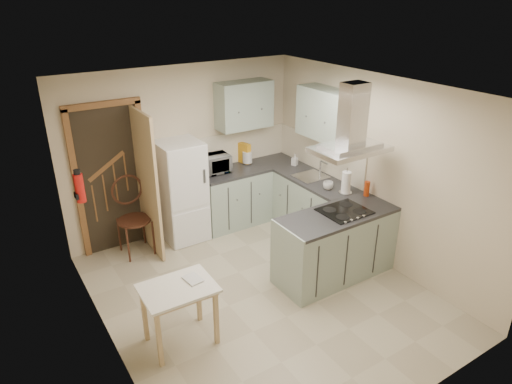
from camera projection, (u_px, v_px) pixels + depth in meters
floor at (261, 293)px, 5.65m from camera, size 4.20×4.20×0.00m
ceiling at (262, 91)px, 4.63m from camera, size 4.20×4.20×0.00m
back_wall at (184, 151)px, 6.75m from camera, size 3.60×0.00×3.60m
left_wall at (101, 247)px, 4.25m from camera, size 0.00×4.20×4.20m
right_wall at (375, 170)px, 6.03m from camera, size 0.00×4.20×4.20m
doorway at (112, 179)px, 6.27m from camera, size 1.10×0.12×2.10m
fridge at (182, 191)px, 6.63m from camera, size 0.60×0.60×1.50m
counter_back at (233, 197)px, 7.17m from camera, size 1.08×0.60×0.90m
counter_right at (302, 200)px, 7.07m from camera, size 0.60×1.95×0.90m
splashback at (240, 146)px, 7.26m from camera, size 1.68×0.02×0.50m
wall_cabinet_back at (244, 105)px, 6.84m from camera, size 0.85×0.35×0.70m
wall_cabinet_right at (326, 114)px, 6.35m from camera, size 0.35×0.90×0.70m
peninsula at (336, 245)px, 5.83m from camera, size 1.55×0.65×0.90m
hob at (344, 211)px, 5.70m from camera, size 0.58×0.50×0.01m
extractor_hood at (350, 149)px, 5.36m from camera, size 0.90×0.55×0.10m
sink at (311, 176)px, 6.75m from camera, size 0.45×0.40×0.01m
fire_extinguisher at (80, 188)px, 4.87m from camera, size 0.10×0.10×0.32m
drop_leaf_table at (180, 315)px, 4.74m from camera, size 0.75×0.57×0.69m
bentwood_chair at (134, 220)px, 6.32m from camera, size 0.47×0.47×1.03m
microwave at (213, 164)px, 6.85m from camera, size 0.51×0.36×0.27m
kettle at (247, 157)px, 7.21m from camera, size 0.17×0.17×0.22m
cereal_box at (244, 153)px, 7.23m from camera, size 0.13×0.23×0.32m
soap_bottle at (295, 160)px, 7.15m from camera, size 0.11×0.11×0.18m
paper_towel at (346, 182)px, 6.16m from camera, size 0.16×0.16×0.31m
cup at (328, 186)px, 6.31m from camera, size 0.18×0.18×0.11m
red_bottle at (367, 189)px, 6.09m from camera, size 0.09×0.09×0.21m
book at (186, 279)px, 4.65m from camera, size 0.18×0.23×0.09m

